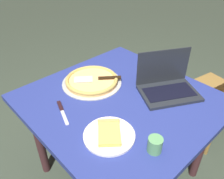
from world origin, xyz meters
TOP-DOWN VIEW (x-y plane):
  - ground_plane at (0.00, 0.00)m, footprint 12.00×12.00m
  - dining_table at (0.00, 0.00)m, footprint 1.03×1.01m
  - laptop at (-0.13, -0.26)m, footprint 0.37×0.41m
  - pizza_plate at (-0.17, 0.25)m, footprint 0.25×0.25m
  - pizza_tray at (0.25, 0.02)m, footprint 0.38×0.38m
  - table_knife at (0.15, 0.31)m, footprint 0.20×0.09m
  - drink_cup at (-0.37, 0.16)m, footprint 0.07×0.07m

SIDE VIEW (x-z plane):
  - ground_plane at x=0.00m, z-range 0.00..0.00m
  - dining_table at x=0.00m, z-range 0.27..0.97m
  - table_knife at x=0.15m, z-range 0.70..0.71m
  - pizza_plate at x=-0.17m, z-range 0.70..0.73m
  - pizza_tray at x=0.25m, z-range 0.70..0.74m
  - drink_cup at x=-0.37m, z-range 0.70..0.78m
  - laptop at x=-0.13m, z-range 0.63..0.87m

